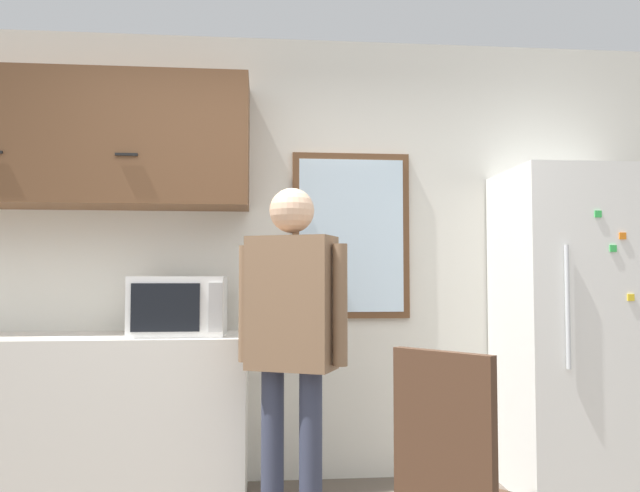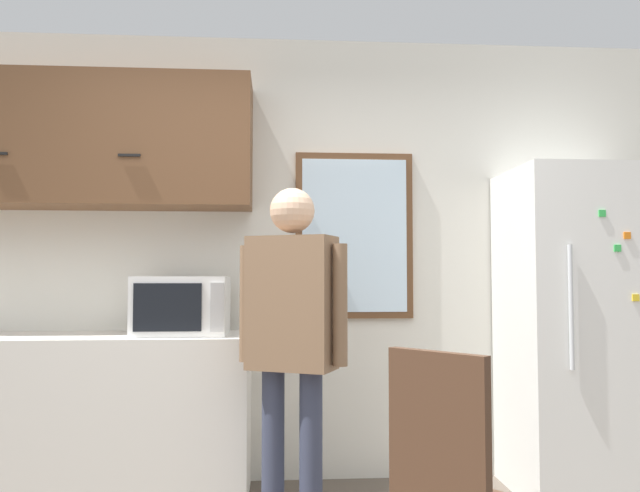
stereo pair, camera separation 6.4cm
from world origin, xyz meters
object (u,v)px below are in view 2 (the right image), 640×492
at_px(microwave, 182,306).
at_px(chair, 455,486).
at_px(person, 292,322).
at_px(refrigerator, 578,330).

bearing_deg(microwave, chair, -52.07).
xyz_separation_m(person, chair, (0.52, -0.94, -0.48)).
bearing_deg(person, microwave, 164.43).
height_order(refrigerator, chair, refrigerator).
bearing_deg(person, refrigerator, 39.18).
distance_m(refrigerator, chair, 1.83).
xyz_separation_m(person, refrigerator, (1.65, 0.45, -0.08)).
bearing_deg(microwave, person, -39.49).
relative_size(microwave, refrigerator, 0.27).
distance_m(person, refrigerator, 1.71).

